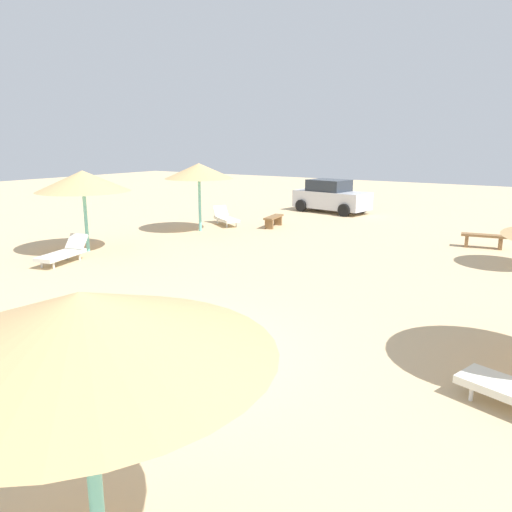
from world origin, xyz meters
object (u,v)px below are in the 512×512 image
Objects in this scene: parasol_0 at (83,181)px; parked_car at (331,197)px; bench_0 at (274,219)px; parasol_4 at (82,325)px; bench_1 at (484,238)px; lounger_2 at (226,218)px; parasol_2 at (199,171)px; lounger_0 at (64,253)px.

parasol_0 reaches higher than parked_car.
bench_0 is 0.37× the size of parked_car.
parasol_4 is 16.79m from bench_1.
lounger_2 is 1.24× the size of bench_1.
lounger_2 is at bearing -108.89° from parked_car.
parasol_4 is at bearing -90.75° from bench_1.
parasol_2 is 2.85m from lounger_2.
bench_0 is at bearing -90.73° from parked_car.
parasol_0 is 1.09× the size of parasol_2.
parasol_0 is 2.66m from lounger_0.
parasol_4 reaches higher than bench_1.
bench_1 is at bearing 5.91° from lounger_2.
parasol_2 is at bearing 127.11° from parasol_4.
parasol_4 reaches higher than bench_0.
parasol_2 is 7.06m from lounger_0.
lounger_0 is at bearing -89.16° from lounger_2.
parasol_0 is at bearing 142.42° from parasol_4.
parasol_0 is at bearing -94.94° from lounger_2.
parked_car is at bearing 89.27° from bench_0.
parked_car reaches higher than bench_1.
lounger_0 is 1.02× the size of lounger_2.
lounger_2 is (0.61, 7.06, -2.09)m from parasol_0.
lounger_0 is 0.47× the size of parked_car.
parasol_0 is 0.74× the size of parked_car.
lounger_2 is at bearing -174.09° from bench_1.
parasol_2 reaches higher than bench_0.
bench_1 is (0.22, 16.66, -2.03)m from parasol_4.
parasol_0 is 13.86m from parked_car.
bench_1 is 0.37× the size of parked_car.
parked_car is (2.20, 6.42, 0.50)m from lounger_2.
bench_0 is at bearing 50.88° from parasol_2.
bench_0 is at bearing 77.82° from lounger_0.
parked_car is (2.15, 8.25, -1.68)m from parasol_2.
lounger_0 is at bearing 145.76° from parasol_4.
bench_1 is (10.60, 2.94, -2.16)m from parasol_2.
parasol_4 is at bearing -69.46° from parked_car.
parked_car is at bearing 71.11° from lounger_2.
parasol_2 is 1.84× the size of bench_0.
parasol_0 is 1.59× the size of lounger_0.
lounger_0 is 9.47m from bench_0.
parasol_4 is 18.85m from lounger_2.
bench_0 is (2.73, 7.78, -2.06)m from parasol_0.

